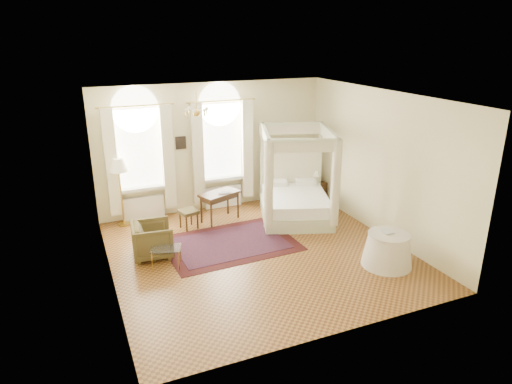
{
  "coord_description": "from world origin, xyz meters",
  "views": [
    {
      "loc": [
        -3.48,
        -8.03,
        4.47
      ],
      "look_at": [
        0.1,
        0.4,
        1.24
      ],
      "focal_mm": 32.0,
      "sensor_mm": 36.0,
      "label": 1
    }
  ],
  "objects_px": {
    "coffee_table": "(166,249)",
    "side_table": "(387,250)",
    "stool": "(189,213)",
    "nightstand": "(317,192)",
    "writing_desk": "(220,197)",
    "floor_lamp": "(119,168)",
    "armchair": "(153,240)",
    "canopy_bed": "(295,199)"
  },
  "relations": [
    {
      "from": "armchair",
      "to": "stool",
      "type": "bearing_deg",
      "value": -38.49
    },
    {
      "from": "nightstand",
      "to": "side_table",
      "type": "distance_m",
      "value": 3.73
    },
    {
      "from": "writing_desk",
      "to": "canopy_bed",
      "type": "bearing_deg",
      "value": -18.19
    },
    {
      "from": "canopy_bed",
      "to": "floor_lamp",
      "type": "xyz_separation_m",
      "value": [
        -4.06,
        1.25,
        0.92
      ]
    },
    {
      "from": "stool",
      "to": "floor_lamp",
      "type": "distance_m",
      "value": 1.95
    },
    {
      "from": "coffee_table",
      "to": "side_table",
      "type": "distance_m",
      "value": 4.44
    },
    {
      "from": "nightstand",
      "to": "writing_desk",
      "type": "distance_m",
      "value": 2.9
    },
    {
      "from": "writing_desk",
      "to": "side_table",
      "type": "height_order",
      "value": "writing_desk"
    },
    {
      "from": "writing_desk",
      "to": "floor_lamp",
      "type": "xyz_separation_m",
      "value": [
        -2.26,
        0.66,
        0.81
      ]
    },
    {
      "from": "armchair",
      "to": "coffee_table",
      "type": "xyz_separation_m",
      "value": [
        0.16,
        -0.54,
        0.0
      ]
    },
    {
      "from": "armchair",
      "to": "coffee_table",
      "type": "relative_size",
      "value": 1.15
    },
    {
      "from": "side_table",
      "to": "coffee_table",
      "type": "bearing_deg",
      "value": 157.6
    },
    {
      "from": "stool",
      "to": "armchair",
      "type": "distance_m",
      "value": 1.55
    },
    {
      "from": "stool",
      "to": "coffee_table",
      "type": "height_order",
      "value": "stool"
    },
    {
      "from": "writing_desk",
      "to": "floor_lamp",
      "type": "distance_m",
      "value": 2.49
    },
    {
      "from": "nightstand",
      "to": "writing_desk",
      "type": "bearing_deg",
      "value": -176.68
    },
    {
      "from": "armchair",
      "to": "floor_lamp",
      "type": "xyz_separation_m",
      "value": [
        -0.34,
        1.94,
        1.06
      ]
    },
    {
      "from": "canopy_bed",
      "to": "armchair",
      "type": "distance_m",
      "value": 3.78
    },
    {
      "from": "stool",
      "to": "floor_lamp",
      "type": "relative_size",
      "value": 0.29
    },
    {
      "from": "nightstand",
      "to": "armchair",
      "type": "distance_m",
      "value": 5.01
    },
    {
      "from": "canopy_bed",
      "to": "writing_desk",
      "type": "distance_m",
      "value": 1.9
    },
    {
      "from": "writing_desk",
      "to": "side_table",
      "type": "distance_m",
      "value": 4.25
    },
    {
      "from": "canopy_bed",
      "to": "nightstand",
      "type": "relative_size",
      "value": 4.33
    },
    {
      "from": "stool",
      "to": "armchair",
      "type": "bearing_deg",
      "value": -133.87
    },
    {
      "from": "armchair",
      "to": "side_table",
      "type": "height_order",
      "value": "armchair"
    },
    {
      "from": "stool",
      "to": "armchair",
      "type": "relative_size",
      "value": 0.6
    },
    {
      "from": "armchair",
      "to": "canopy_bed",
      "type": "bearing_deg",
      "value": -74.05
    },
    {
      "from": "stool",
      "to": "coffee_table",
      "type": "xyz_separation_m",
      "value": [
        -0.91,
        -1.66,
        -0.01
      ]
    },
    {
      "from": "nightstand",
      "to": "stool",
      "type": "height_order",
      "value": "nightstand"
    },
    {
      "from": "writing_desk",
      "to": "side_table",
      "type": "bearing_deg",
      "value": -56.26
    },
    {
      "from": "armchair",
      "to": "nightstand",
      "type": "bearing_deg",
      "value": -67.75
    },
    {
      "from": "nightstand",
      "to": "canopy_bed",
      "type": "bearing_deg",
      "value": -144.71
    },
    {
      "from": "stool",
      "to": "coffee_table",
      "type": "bearing_deg",
      "value": -118.71
    },
    {
      "from": "nightstand",
      "to": "floor_lamp",
      "type": "relative_size",
      "value": 0.35
    },
    {
      "from": "nightstand",
      "to": "coffee_table",
      "type": "height_order",
      "value": "nightstand"
    },
    {
      "from": "writing_desk",
      "to": "stool",
      "type": "bearing_deg",
      "value": -168.46
    },
    {
      "from": "nightstand",
      "to": "coffee_table",
      "type": "bearing_deg",
      "value": -156.66
    },
    {
      "from": "floor_lamp",
      "to": "side_table",
      "type": "height_order",
      "value": "floor_lamp"
    },
    {
      "from": "floor_lamp",
      "to": "stool",
      "type": "bearing_deg",
      "value": -30.35
    },
    {
      "from": "canopy_bed",
      "to": "writing_desk",
      "type": "xyz_separation_m",
      "value": [
        -1.8,
        0.59,
        0.11
      ]
    },
    {
      "from": "coffee_table",
      "to": "side_table",
      "type": "bearing_deg",
      "value": -22.4
    },
    {
      "from": "canopy_bed",
      "to": "coffee_table",
      "type": "distance_m",
      "value": 3.77
    }
  ]
}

